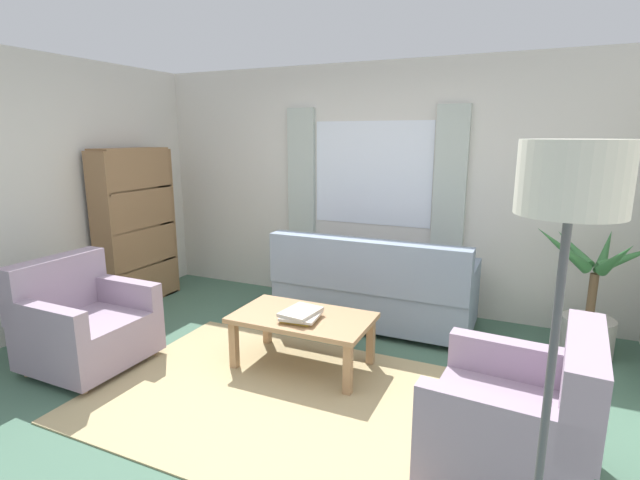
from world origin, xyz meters
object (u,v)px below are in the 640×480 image
Objects in this scene: book_stack_on_table at (301,315)px; armchair_right at (520,420)px; bookshelf at (141,232)px; standing_lamp at (567,230)px; couch at (373,290)px; potted_plant at (589,310)px; coffee_table at (303,322)px; armchair_left at (83,324)px.

armchair_right is at bearing -20.54° from book_stack_on_table.
standing_lamp reaches higher than bookshelf.
potted_plant reaches higher than couch.
coffee_table is 0.64× the size of bookshelf.
armchair_right is at bearing -88.93° from armchair_left.
couch reaches higher than armchair_right.
book_stack_on_table is 2.45m from standing_lamp.
standing_lamp reaches higher than armchair_left.
book_stack_on_table is 0.29× the size of potted_plant.
armchair_left is 0.98× the size of armchair_right.
standing_lamp is (1.69, -1.42, 1.07)m from book_stack_on_table.
standing_lamp reaches higher than coffee_table.
potted_plant is at bearing 169.87° from armchair_right.
standing_lamp is (-0.41, -2.69, 1.15)m from potted_plant.
book_stack_on_table is at bearing 140.01° from standing_lamp.
coffee_table is 2.55m from standing_lamp.
coffee_table is (-0.24, -1.05, 0.01)m from couch.
book_stack_on_table is (0.02, -0.07, 0.09)m from coffee_table.
potted_plant is at bearing 81.29° from standing_lamp.
couch is 2.65m from bookshelf.
standing_lamp reaches higher than potted_plant.
armchair_left is 2.53× the size of book_stack_on_table.
armchair_right reaches higher than book_stack_on_table.
couch is at bearing 98.02° from bookshelf.
coffee_table is (1.65, 0.70, 0.03)m from armchair_left.
armchair_right is 4.24m from bookshelf.
couch is at bearing 119.90° from standing_lamp.
armchair_left reaches higher than book_stack_on_table.
bookshelf is at bearing 8.02° from couch.
book_stack_on_table is 0.19× the size of standing_lamp.
standing_lamp is at bearing 61.76° from bookshelf.
potted_plant is at bearing 29.43° from coffee_table.
couch is 3.16m from standing_lamp.
couch is at bearing -136.96° from armchair_right.
bookshelf is (-2.37, 0.76, 0.32)m from book_stack_on_table.
armchair_left is (-1.89, -1.75, -0.01)m from couch.
potted_plant is (3.76, 1.90, 0.05)m from armchair_left.
bookshelf is at bearing 163.68° from coffee_table.
coffee_table is 0.12m from book_stack_on_table.
armchair_right is 2.58× the size of book_stack_on_table.
standing_lamp is at bearing -41.12° from coffee_table.
armchair_right is 0.49× the size of standing_lamp.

